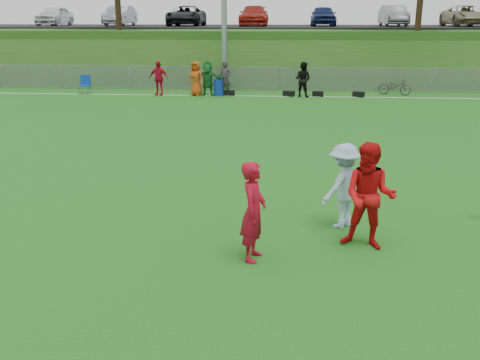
# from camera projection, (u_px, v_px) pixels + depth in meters

# --- Properties ---
(ground) EXTENTS (120.00, 120.00, 0.00)m
(ground) POSITION_uv_depth(u_px,v_px,m) (269.00, 244.00, 9.47)
(ground) COLOR #156516
(ground) RESTS_ON ground
(sideline_far) EXTENTS (60.00, 0.10, 0.01)m
(sideline_far) POSITION_uv_depth(u_px,v_px,m) (279.00, 96.00, 26.61)
(sideline_far) COLOR white
(sideline_far) RESTS_ON ground
(fence) EXTENTS (58.00, 0.06, 1.30)m
(fence) POSITION_uv_depth(u_px,v_px,m) (279.00, 79.00, 28.33)
(fence) COLOR gray
(fence) RESTS_ON ground
(berm) EXTENTS (120.00, 18.00, 3.00)m
(berm) POSITION_uv_depth(u_px,v_px,m) (281.00, 49.00, 38.55)
(berm) COLOR #244D15
(berm) RESTS_ON ground
(parking_lot) EXTENTS (120.00, 12.00, 0.10)m
(parking_lot) POSITION_uv_depth(u_px,v_px,m) (281.00, 27.00, 40.00)
(parking_lot) COLOR black
(parking_lot) RESTS_ON berm
(car_row) EXTENTS (32.04, 5.18, 1.44)m
(car_row) POSITION_uv_depth(u_px,v_px,m) (265.00, 16.00, 38.90)
(car_row) COLOR white
(car_row) RESTS_ON parking_lot
(spectator_row) EXTENTS (8.24, 0.93, 1.69)m
(spectator_row) POSITION_uv_depth(u_px,v_px,m) (219.00, 79.00, 26.58)
(spectator_row) COLOR red
(spectator_row) RESTS_ON ground
(gear_bags) EXTENTS (7.02, 0.52, 0.26)m
(gear_bags) POSITION_uv_depth(u_px,v_px,m) (298.00, 94.00, 26.60)
(gear_bags) COLOR black
(gear_bags) RESTS_ON ground
(player_red_left) EXTENTS (0.50, 0.67, 1.67)m
(player_red_left) POSITION_uv_depth(u_px,v_px,m) (253.00, 211.00, 8.65)
(player_red_left) COLOR #A40B20
(player_red_left) RESTS_ON ground
(player_red_center) EXTENTS (1.08, 0.95, 1.86)m
(player_red_center) POSITION_uv_depth(u_px,v_px,m) (370.00, 197.00, 9.06)
(player_red_center) COLOR red
(player_red_center) RESTS_ON ground
(player_blue) EXTENTS (1.17, 1.16, 1.62)m
(player_blue) POSITION_uv_depth(u_px,v_px,m) (343.00, 186.00, 10.02)
(player_blue) COLOR #9EBFDB
(player_blue) RESTS_ON ground
(recycling_bin) EXTENTS (0.71, 0.71, 0.82)m
(recycling_bin) POSITION_uv_depth(u_px,v_px,m) (219.00, 87.00, 26.80)
(recycling_bin) COLOR #0E2E97
(recycling_bin) RESTS_ON ground
(camp_chair) EXTENTS (0.55, 0.56, 0.94)m
(camp_chair) POSITION_uv_depth(u_px,v_px,m) (85.00, 88.00, 27.43)
(camp_chair) COLOR #0D3A97
(camp_chair) RESTS_ON ground
(bicycle) EXTENTS (1.71, 0.99, 0.85)m
(bicycle) POSITION_uv_depth(u_px,v_px,m) (395.00, 86.00, 27.00)
(bicycle) COLOR #2E2E30
(bicycle) RESTS_ON ground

